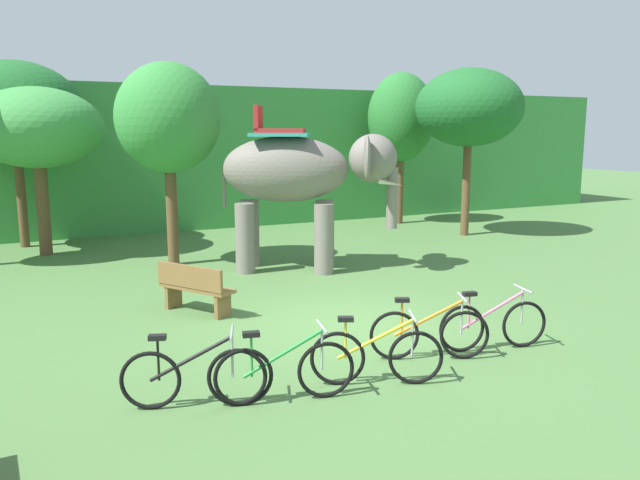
% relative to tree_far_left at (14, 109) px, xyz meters
% --- Properties ---
extents(ground_plane, '(80.00, 80.00, 0.00)m').
position_rel_tree_far_left_xyz_m(ground_plane, '(4.69, -10.37, -3.81)').
color(ground_plane, '#4C753D').
extents(foliage_hedge, '(36.00, 6.00, 4.66)m').
position_rel_tree_far_left_xyz_m(foliage_hedge, '(4.69, 3.77, -1.48)').
color(foliage_hedge, '#3D8E42').
rests_on(foliage_hedge, ground).
extents(tree_far_left, '(3.56, 3.56, 5.10)m').
position_rel_tree_far_left_xyz_m(tree_far_left, '(0.00, 0.00, 0.00)').
color(tree_far_left, brown).
rests_on(tree_far_left, ground).
extents(tree_far_right, '(3.28, 3.28, 4.32)m').
position_rel_tree_far_left_xyz_m(tree_far_right, '(0.47, -1.52, -0.54)').
color(tree_far_right, brown).
rests_on(tree_far_right, ground).
extents(tree_center_left, '(2.45, 2.45, 4.80)m').
position_rel_tree_far_left_xyz_m(tree_center_left, '(3.19, -4.22, -0.32)').
color(tree_center_left, brown).
rests_on(tree_center_left, ground).
extents(tree_left, '(2.28, 2.28, 5.19)m').
position_rel_tree_far_left_xyz_m(tree_left, '(11.97, -0.78, -0.15)').
color(tree_left, brown).
rests_on(tree_left, ground).
extents(tree_right, '(3.24, 3.24, 5.09)m').
position_rel_tree_far_left_xyz_m(tree_right, '(12.39, -3.85, 0.09)').
color(tree_right, brown).
rests_on(tree_right, ground).
extents(elephant, '(4.09, 3.15, 3.78)m').
position_rel_tree_far_left_xyz_m(elephant, '(5.73, -6.10, -1.61)').
color(elephant, slate).
rests_on(elephant, ground).
extents(bike_black, '(1.62, 0.73, 0.92)m').
position_rel_tree_far_left_xyz_m(bike_black, '(1.52, -12.34, -3.42)').
color(bike_black, black).
rests_on(bike_black, ground).
extents(bike_green, '(1.68, 0.57, 0.92)m').
position_rel_tree_far_left_xyz_m(bike_green, '(2.54, -12.66, -3.42)').
color(bike_green, black).
rests_on(bike_green, ground).
extents(bike_yellow, '(1.57, 0.81, 0.92)m').
position_rel_tree_far_left_xyz_m(bike_yellow, '(3.79, -12.70, -3.42)').
color(bike_yellow, black).
rests_on(bike_yellow, ground).
extents(bike_orange, '(1.57, 0.81, 0.92)m').
position_rel_tree_far_left_xyz_m(bike_orange, '(4.93, -12.25, -3.42)').
color(bike_orange, black).
rests_on(bike_orange, ground).
extents(bike_pink, '(1.67, 0.60, 0.92)m').
position_rel_tree_far_left_xyz_m(bike_pink, '(6.03, -12.34, -3.42)').
color(bike_pink, black).
rests_on(bike_pink, ground).
extents(wooden_bench, '(1.12, 1.50, 0.89)m').
position_rel_tree_far_left_xyz_m(wooden_bench, '(2.56, -8.52, -3.33)').
color(wooden_bench, brown).
rests_on(wooden_bench, ground).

